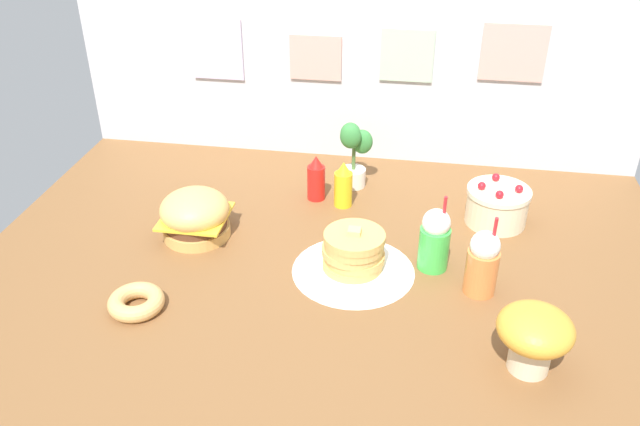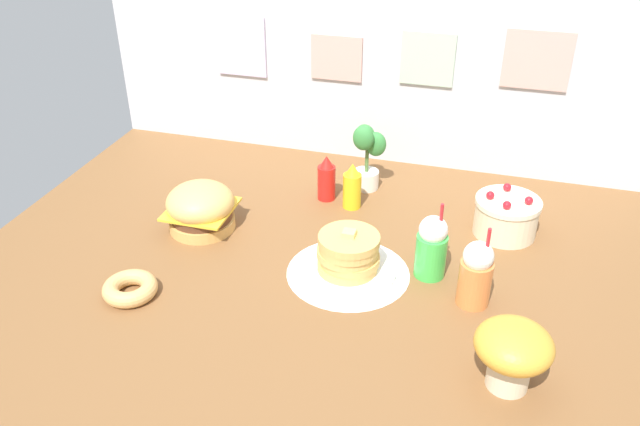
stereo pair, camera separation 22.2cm
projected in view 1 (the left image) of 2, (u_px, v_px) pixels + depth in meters
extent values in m
cube|color=brown|center=(322.00, 274.00, 2.17)|extent=(2.39, 1.80, 0.02)
cube|color=silver|center=(357.00, 62.00, 2.71)|extent=(2.39, 0.03, 0.86)
cube|color=silver|center=(217.00, 49.00, 2.75)|extent=(0.22, 0.01, 0.26)
cube|color=#D8A599|center=(316.00, 58.00, 2.70)|extent=(0.22, 0.01, 0.19)
cube|color=#B2D1B2|center=(407.00, 55.00, 2.64)|extent=(0.21, 0.01, 0.21)
cube|color=#D8A599|center=(514.00, 53.00, 2.56)|extent=(0.25, 0.01, 0.23)
cylinder|color=white|center=(353.00, 271.00, 2.17)|extent=(0.41, 0.41, 0.00)
cylinder|color=#DBA859|center=(197.00, 230.00, 2.35)|extent=(0.24, 0.24, 0.04)
cylinder|color=#59331E|center=(196.00, 221.00, 2.33)|extent=(0.22, 0.22, 0.03)
cube|color=yellow|center=(195.00, 216.00, 2.32)|extent=(0.23, 0.23, 0.01)
ellipsoid|color=#E5B260|center=(194.00, 209.00, 2.30)|extent=(0.25, 0.25, 0.14)
cylinder|color=white|center=(353.00, 268.00, 2.16)|extent=(0.32, 0.32, 0.01)
cylinder|color=#E0AD5B|center=(352.00, 263.00, 2.15)|extent=(0.20, 0.20, 0.03)
cylinder|color=#E0AD5B|center=(355.00, 256.00, 2.14)|extent=(0.20, 0.20, 0.03)
cylinder|color=#E0AD5B|center=(352.00, 250.00, 2.13)|extent=(0.20, 0.20, 0.03)
cylinder|color=#E0AD5B|center=(354.00, 244.00, 2.11)|extent=(0.19, 0.19, 0.03)
cylinder|color=#E0AD5B|center=(354.00, 237.00, 2.10)|extent=(0.20, 0.20, 0.03)
cube|color=#F7E072|center=(354.00, 231.00, 2.09)|extent=(0.04, 0.04, 0.02)
cylinder|color=beige|center=(497.00, 208.00, 2.41)|extent=(0.22, 0.22, 0.12)
cylinder|color=#F4EACC|center=(499.00, 192.00, 2.37)|extent=(0.23, 0.23, 0.02)
sphere|color=red|center=(519.00, 189.00, 2.34)|extent=(0.03, 0.03, 0.03)
sphere|color=red|center=(496.00, 177.00, 2.41)|extent=(0.03, 0.03, 0.03)
sphere|color=red|center=(482.00, 186.00, 2.36)|extent=(0.03, 0.03, 0.03)
sphere|color=red|center=(500.00, 194.00, 2.30)|extent=(0.03, 0.03, 0.03)
cylinder|color=red|center=(316.00, 183.00, 2.56)|extent=(0.07, 0.07, 0.14)
cone|color=red|center=(316.00, 161.00, 2.51)|extent=(0.06, 0.06, 0.05)
cylinder|color=yellow|center=(343.00, 189.00, 2.51)|extent=(0.07, 0.07, 0.14)
cone|color=yellow|center=(344.00, 168.00, 2.46)|extent=(0.06, 0.06, 0.05)
cylinder|color=green|center=(434.00, 248.00, 2.15)|extent=(0.10, 0.10, 0.15)
sphere|color=white|center=(436.00, 223.00, 2.10)|extent=(0.09, 0.09, 0.09)
cylinder|color=red|center=(444.00, 215.00, 2.08)|extent=(0.01, 0.03, 0.15)
cylinder|color=orange|center=(481.00, 272.00, 2.04)|extent=(0.10, 0.10, 0.15)
sphere|color=white|center=(485.00, 245.00, 1.99)|extent=(0.09, 0.09, 0.09)
cylinder|color=red|center=(493.00, 238.00, 1.97)|extent=(0.01, 0.02, 0.15)
torus|color=tan|center=(136.00, 302.00, 1.99)|extent=(0.17, 0.17, 0.05)
torus|color=brown|center=(136.00, 301.00, 1.99)|extent=(0.16, 0.16, 0.04)
cylinder|color=white|center=(353.00, 177.00, 2.66)|extent=(0.10, 0.10, 0.07)
cylinder|color=#4C7238|center=(354.00, 155.00, 2.61)|extent=(0.01, 0.01, 0.13)
ellipsoid|color=#38843D|center=(362.00, 142.00, 2.59)|extent=(0.08, 0.06, 0.10)
ellipsoid|color=#38843D|center=(351.00, 135.00, 2.60)|extent=(0.08, 0.06, 0.10)
ellipsoid|color=#38843D|center=(351.00, 136.00, 2.54)|extent=(0.08, 0.06, 0.10)
cylinder|color=beige|center=(530.00, 355.00, 1.76)|extent=(0.11, 0.11, 0.09)
ellipsoid|color=gold|center=(536.00, 329.00, 1.71)|extent=(0.20, 0.20, 0.11)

